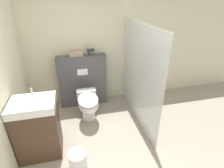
% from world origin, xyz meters
% --- Properties ---
extents(ground_plane, '(12.00, 12.00, 0.00)m').
position_xyz_m(ground_plane, '(0.00, 0.00, 0.00)').
color(ground_plane, '#9E9384').
extents(wall_back, '(8.00, 0.06, 2.50)m').
position_xyz_m(wall_back, '(0.00, 2.06, 1.25)').
color(wall_back, beige).
rests_on(wall_back, ground_plane).
extents(partition_panel, '(1.06, 0.23, 1.19)m').
position_xyz_m(partition_panel, '(-0.26, 1.88, 0.60)').
color(partition_panel, '#4C4C51').
rests_on(partition_panel, ground_plane).
extents(shower_glass, '(0.04, 1.90, 1.93)m').
position_xyz_m(shower_glass, '(0.76, 1.08, 0.97)').
color(shower_glass, silver).
rests_on(shower_glass, ground_plane).
extents(toilet, '(0.40, 0.72, 0.56)m').
position_xyz_m(toilet, '(-0.23, 1.22, 0.37)').
color(toilet, white).
rests_on(toilet, ground_plane).
extents(sink_vanity, '(0.64, 0.51, 1.13)m').
position_xyz_m(sink_vanity, '(-1.08, 0.55, 0.50)').
color(sink_vanity, '#473323').
rests_on(sink_vanity, ground_plane).
extents(hair_drier, '(0.19, 0.07, 0.14)m').
position_xyz_m(hair_drier, '(-0.05, 1.87, 1.30)').
color(hair_drier, '#2D2D33').
rests_on(hair_drier, partition_panel).
extents(folded_towel, '(0.28, 0.16, 0.08)m').
position_xyz_m(folded_towel, '(-0.36, 1.89, 1.23)').
color(folded_towel, tan).
rests_on(folded_towel, partition_panel).
extents(waste_bin, '(0.28, 0.28, 0.26)m').
position_xyz_m(waste_bin, '(-0.53, 0.12, 0.13)').
color(waste_bin, silver).
rests_on(waste_bin, ground_plane).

